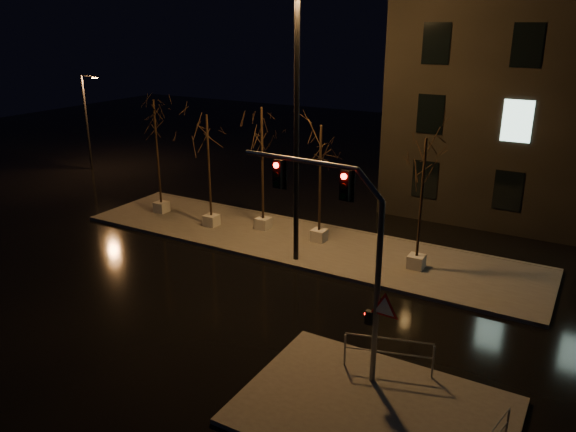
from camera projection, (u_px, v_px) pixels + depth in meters
The scene contains 12 objects.
ground at pixel (223, 295), 21.23m from camera, with size 90.00×90.00×0.00m, color black.
median at pixel (299, 242), 26.12m from camera, with size 22.00×5.00×0.15m, color #4D4A45.
sidewalk_corner at pixel (374, 411), 14.81m from camera, with size 7.00×5.00×0.15m, color #4D4A45.
tree_0 at pixel (155, 126), 28.45m from camera, with size 1.80×1.80×6.10m.
tree_1 at pixel (208, 140), 26.57m from camera, with size 1.80×1.80×5.67m.
tree_2 at pixel (262, 135), 26.05m from camera, with size 1.80×1.80×6.09m.
tree_3 at pixel (321, 152), 24.64m from camera, with size 1.80×1.80×5.54m.
tree_4 at pixel (424, 168), 21.81m from camera, with size 1.80×1.80×5.58m.
traffic_signal_mast at pixel (346, 241), 15.15m from camera, with size 5.02×0.44×6.14m.
streetlight_main at pixel (297, 112), 22.00m from camera, with size 2.72×0.80×10.91m.
streetlight_far at pixel (87, 118), 38.05m from camera, with size 1.24×0.52×6.42m.
guard_rail_a at pixel (389, 350), 16.12m from camera, with size 2.48×0.76×1.11m.
Camera 1 is at (11.64, -15.29, 9.82)m, focal length 35.00 mm.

